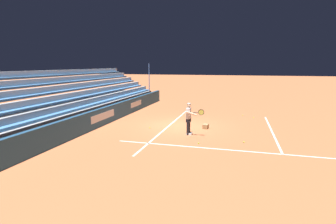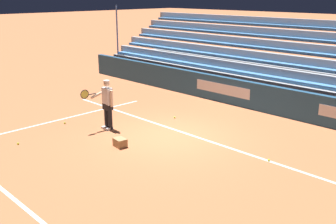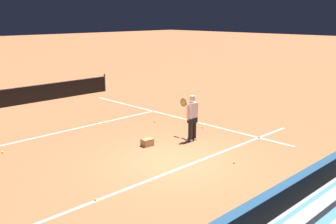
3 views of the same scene
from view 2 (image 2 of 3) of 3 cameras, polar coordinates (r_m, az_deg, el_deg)
ground_plane at (r=12.95m, az=0.49°, el=-3.47°), size 160.00×160.00×0.00m
court_baseline_white at (r=13.29m, az=2.01°, el=-2.92°), size 12.00×0.10×0.01m
court_service_line_white at (r=10.16m, az=-22.39°, el=-10.81°), size 8.22×0.10×0.01m
back_wall_sponsor_board at (r=16.18m, az=11.92°, el=2.38°), size 20.74×0.25×1.10m
bleacher_stand at (r=18.33m, az=16.55°, el=4.52°), size 19.70×4.00×3.85m
tennis_player at (r=13.48m, az=-8.86°, el=1.15°), size 0.60×0.98×1.71m
ball_box_cardboard at (r=12.11m, az=-6.97°, el=-4.42°), size 0.44×0.35×0.26m
tennis_ball_near_player at (r=14.58m, az=-14.77°, el=-1.54°), size 0.07×0.07×0.07m
tennis_ball_midcourt at (r=11.40m, az=14.42°, el=-6.77°), size 0.07×0.07×0.07m
tennis_ball_on_baseline at (r=14.73m, az=0.96°, el=-0.79°), size 0.07×0.07×0.07m
tennis_ball_toward_net at (r=13.06m, az=-20.95°, el=-4.30°), size 0.07×0.07×0.07m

